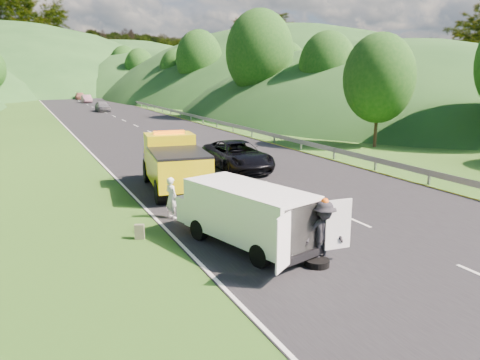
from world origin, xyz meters
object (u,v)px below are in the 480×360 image
suitcase (140,232)px  passing_suv (237,170)px  child (209,225)px  white_van (245,212)px  worker (322,264)px  tow_truck (174,163)px  spare_tire (317,266)px  woman (172,218)px

suitcase → passing_suv: bearing=48.7°
passing_suv → child: bearing=-118.2°
child → white_van: bearing=-69.7°
worker → suitcase: size_ratio=3.74×
tow_truck → suitcase: tow_truck is taller
spare_tire → worker: bearing=14.3°
tow_truck → woman: bearing=-101.4°
tow_truck → white_van: bearing=-83.7°
tow_truck → worker: 10.74m
suitcase → passing_suv: 12.16m
white_van → tow_truck: bearing=73.4°
suitcase → worker: bearing=-45.8°
child → worker: bearing=-56.9°
tow_truck → child: size_ratio=7.22×
tow_truck → worker: size_ratio=3.42×
child → worker: size_ratio=0.47×
white_van → passing_suv: (5.02, 11.30, -1.16)m
white_van → suitcase: 3.80m
woman → suitcase: size_ratio=3.12×
white_van → woman: 4.32m
white_van → spare_tire: bearing=-79.2°
tow_truck → passing_suv: size_ratio=1.12×
white_van → child: white_van is taller
spare_tire → suitcase: bearing=132.3°
tow_truck → passing_suv: bearing=40.4°
tow_truck → spare_tire: bearing=-77.0°
white_van → worker: size_ratio=3.17×
tow_truck → woman: tow_truck is taller
suitcase → spare_tire: bearing=-47.7°
child → passing_suv: bearing=73.0°
tow_truck → suitcase: (-3.20, -6.05, -1.09)m
tow_truck → worker: (1.21, -10.58, -1.35)m
child → spare_tire: bearing=-59.5°
worker → suitcase: worker is taller
woman → passing_suv: 9.67m
child → suitcase: suitcase is taller
child → worker: (1.68, -4.90, 0.00)m
woman → child: woman is taller
woman → spare_tire: bearing=-178.7°
woman → suitcase: bearing=116.6°
worker → passing_suv: size_ratio=0.33×
passing_suv → woman: bearing=-127.7°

